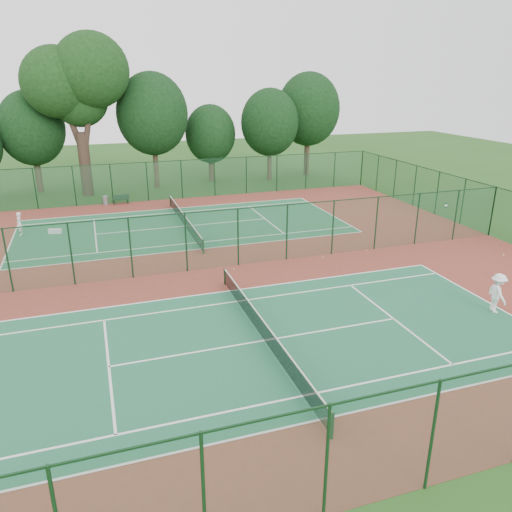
{
  "coord_description": "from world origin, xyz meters",
  "views": [
    {
      "loc": [
        -6.26,
        -26.68,
        10.72
      ],
      "look_at": [
        1.65,
        -3.0,
        1.6
      ],
      "focal_mm": 35.0,
      "sensor_mm": 36.0,
      "label": 1
    }
  ],
  "objects_px": {
    "player_near": "(497,293)",
    "trash_bin": "(106,200)",
    "player_far": "(19,224)",
    "big_tree": "(77,81)",
    "bench": "(121,199)",
    "kit_bag": "(55,231)"
  },
  "relations": [
    {
      "from": "player_near",
      "to": "trash_bin",
      "type": "xyz_separation_m",
      "value": [
        -16.65,
        27.49,
        -0.59
      ]
    },
    {
      "from": "player_near",
      "to": "player_far",
      "type": "bearing_deg",
      "value": 58.33
    },
    {
      "from": "player_far",
      "to": "big_tree",
      "type": "xyz_separation_m",
      "value": [
        4.85,
        11.81,
        9.29
      ]
    },
    {
      "from": "player_far",
      "to": "big_tree",
      "type": "relative_size",
      "value": 0.12
    },
    {
      "from": "bench",
      "to": "kit_bag",
      "type": "xyz_separation_m",
      "value": [
        -5.15,
        -7.34,
        -0.28
      ]
    },
    {
      "from": "player_far",
      "to": "kit_bag",
      "type": "distance_m",
      "value": 2.39
    },
    {
      "from": "big_tree",
      "to": "player_far",
      "type": "bearing_deg",
      "value": -112.33
    },
    {
      "from": "trash_bin",
      "to": "kit_bag",
      "type": "height_order",
      "value": "trash_bin"
    },
    {
      "from": "player_far",
      "to": "big_tree",
      "type": "height_order",
      "value": "big_tree"
    },
    {
      "from": "player_far",
      "to": "big_tree",
      "type": "bearing_deg",
      "value": 165.6
    },
    {
      "from": "player_near",
      "to": "kit_bag",
      "type": "bearing_deg",
      "value": 55.79
    },
    {
      "from": "big_tree",
      "to": "player_near",
      "type": "bearing_deg",
      "value": -60.88
    },
    {
      "from": "player_near",
      "to": "player_far",
      "type": "height_order",
      "value": "player_near"
    },
    {
      "from": "bench",
      "to": "kit_bag",
      "type": "distance_m",
      "value": 8.97
    },
    {
      "from": "player_far",
      "to": "trash_bin",
      "type": "height_order",
      "value": "player_far"
    },
    {
      "from": "big_tree",
      "to": "kit_bag",
      "type": "bearing_deg",
      "value": -101.97
    },
    {
      "from": "trash_bin",
      "to": "kit_bag",
      "type": "relative_size",
      "value": 0.88
    },
    {
      "from": "trash_bin",
      "to": "bench",
      "type": "bearing_deg",
      "value": -4.77
    },
    {
      "from": "player_far",
      "to": "bench",
      "type": "xyz_separation_m",
      "value": [
        7.43,
        7.01,
        -0.39
      ]
    },
    {
      "from": "player_near",
      "to": "big_tree",
      "type": "distance_m",
      "value": 37.95
    },
    {
      "from": "player_near",
      "to": "kit_bag",
      "type": "distance_m",
      "value": 28.67
    },
    {
      "from": "player_near",
      "to": "player_far",
      "type": "relative_size",
      "value": 1.18
    }
  ]
}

